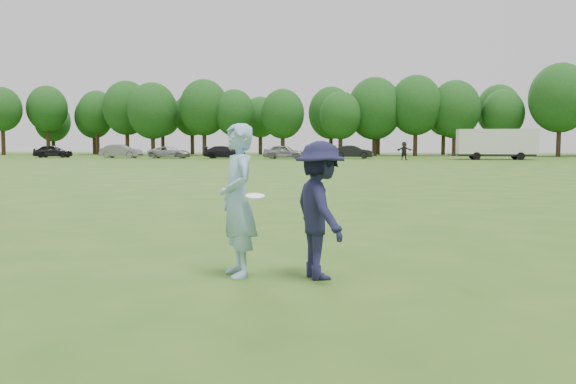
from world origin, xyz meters
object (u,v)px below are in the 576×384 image
object	(u,v)px
car_b	(121,151)
cargo_trailer	(496,143)
car_c	(170,152)
car_f	(353,152)
player_far_d	(404,151)
car_a	(53,151)
car_d	(225,152)
thrower	(238,200)
car_e	(284,152)
defender	(320,210)

from	to	relation	value
car_b	cargo_trailer	bearing A→B (deg)	-90.74
car_b	car_c	xyz separation A→B (m)	(5.88, -0.19, -0.12)
car_c	car_f	world-z (taller)	car_f
player_far_d	car_b	bearing A→B (deg)	160.65
cargo_trailer	player_far_d	bearing A→B (deg)	-165.98
player_far_d	car_a	world-z (taller)	player_far_d
car_d	car_b	bearing A→B (deg)	85.84
player_far_d	car_f	xyz separation A→B (m)	(-5.39, 4.45, -0.22)
car_a	car_d	world-z (taller)	car_a
car_a	car_f	bearing A→B (deg)	-96.58
thrower	car_b	bearing A→B (deg)	176.33
car_b	car_e	bearing A→B (deg)	-91.89
car_f	car_c	bearing A→B (deg)	97.34
defender	car_f	distance (m)	60.33
thrower	car_b	world-z (taller)	thrower
car_f	cargo_trailer	size ratio (longest dim) A/B	0.50
car_a	thrower	bearing A→B (deg)	-156.22
car_c	cargo_trailer	distance (m)	35.93
car_a	car_b	xyz separation A→B (m)	(8.89, -0.92, 0.03)
car_e	cargo_trailer	distance (m)	22.61
car_b	car_d	size ratio (longest dim) A/B	0.98
car_e	car_b	bearing A→B (deg)	89.79
car_d	cargo_trailer	distance (m)	29.47
car_d	car_f	world-z (taller)	car_f
car_c	car_f	xyz separation A→B (m)	(20.83, 1.18, 0.07)
player_far_d	car_c	bearing A→B (deg)	159.69
car_d	car_e	world-z (taller)	car_e
car_b	cargo_trailer	xyz separation A→B (m)	(41.78, -1.03, 0.99)
car_b	car_e	distance (m)	19.21
thrower	car_a	world-z (taller)	thrower
defender	car_a	xyz separation A→B (m)	(-36.60, 60.26, -0.19)
defender	car_b	xyz separation A→B (m)	(-27.71, 59.33, -0.16)
car_b	car_f	xyz separation A→B (m)	(26.71, 0.99, -0.05)
defender	car_e	bearing A→B (deg)	-17.35
car_a	cargo_trailer	distance (m)	50.72
car_d	cargo_trailer	world-z (taller)	cargo_trailer
car_a	car_c	world-z (taller)	car_a
car_b	cargo_trailer	world-z (taller)	cargo_trailer
player_far_d	car_f	size ratio (longest dim) A/B	0.43
car_c	defender	bearing A→B (deg)	-159.42
car_c	car_e	xyz separation A→B (m)	(13.31, -0.67, 0.11)
defender	player_far_d	xyz separation A→B (m)	(4.39, 55.88, 0.01)
car_b	car_c	size ratio (longest dim) A/B	0.99
car_a	defender	bearing A→B (deg)	-155.42
car_a	car_b	size ratio (longest dim) A/B	0.93
defender	cargo_trailer	size ratio (longest dim) A/B	0.21
defender	car_a	size ratio (longest dim) A/B	0.42
car_c	cargo_trailer	size ratio (longest dim) A/B	0.53
car_f	cargo_trailer	xyz separation A→B (m)	(15.07, -2.03, 1.04)
player_far_d	car_f	bearing A→B (deg)	127.28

